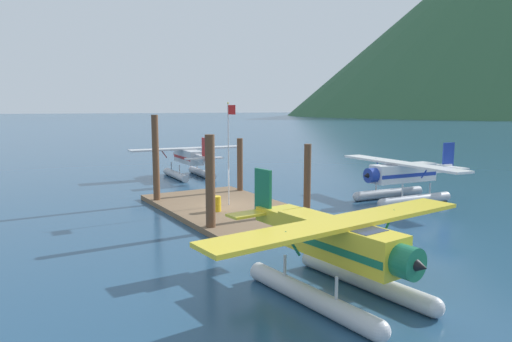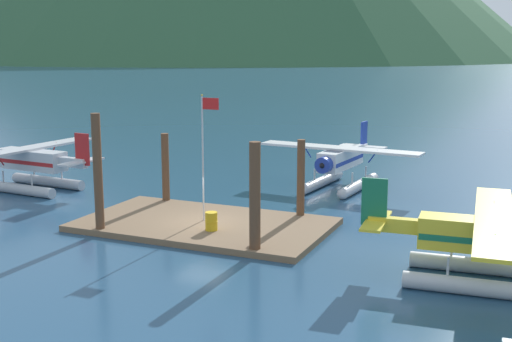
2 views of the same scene
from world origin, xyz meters
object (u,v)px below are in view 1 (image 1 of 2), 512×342
seaplane_silver_port_fwd (188,160)px  fuel_drum (216,204)px  seaplane_yellow_stbd_aft (338,251)px  seaplane_white_bow_right (403,178)px  flagpole (229,142)px

seaplane_silver_port_fwd → fuel_drum: bearing=-16.9°
seaplane_yellow_stbd_aft → seaplane_silver_port_fwd: 27.98m
seaplane_yellow_stbd_aft → seaplane_white_bow_right: size_ratio=1.00×
flagpole → fuel_drum: 3.91m
fuel_drum → seaplane_white_bow_right: 12.98m
fuel_drum → flagpole: bearing=126.1°
fuel_drum → seaplane_yellow_stbd_aft: seaplane_yellow_stbd_aft is taller
seaplane_silver_port_fwd → seaplane_white_bow_right: bearing=25.0°
fuel_drum → seaplane_white_bow_right: bearing=78.6°
fuel_drum → seaplane_white_bow_right: size_ratio=0.08×
seaplane_white_bow_right → seaplane_silver_port_fwd: bearing=-155.0°
fuel_drum → seaplane_yellow_stbd_aft: (12.38, -1.60, 0.84)m
seaplane_white_bow_right → seaplane_yellow_stbd_aft: bearing=-55.6°
seaplane_silver_port_fwd → seaplane_white_bow_right: (17.49, 8.15, 0.00)m
fuel_drum → seaplane_silver_port_fwd: size_ratio=0.08×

